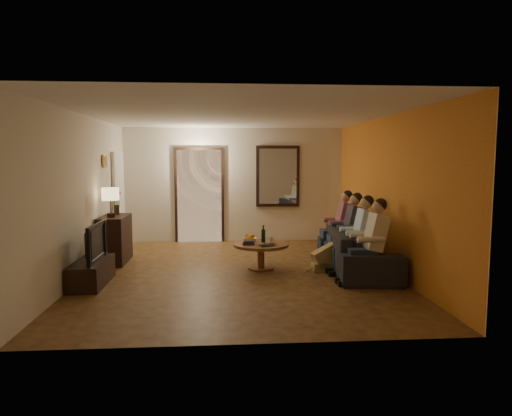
{
  "coord_description": "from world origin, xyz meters",
  "views": [
    {
      "loc": [
        -0.27,
        -7.47,
        1.87
      ],
      "look_at": [
        0.3,
        0.3,
        1.05
      ],
      "focal_mm": 32.0,
      "sensor_mm": 36.0,
      "label": 1
    }
  ],
  "objects": [
    {
      "name": "person_d",
      "position": [
        1.95,
        0.93,
        0.6
      ],
      "size": [
        0.6,
        0.4,
        1.2
      ],
      "primitive_type": null,
      "color": "tan",
      "rests_on": "sofa"
    },
    {
      "name": "front_wall",
      "position": [
        0.0,
        -3.0,
        1.3
      ],
      "size": [
        5.0,
        0.02,
        2.6
      ],
      "primitive_type": "cube",
      "color": "beige",
      "rests_on": "floor"
    },
    {
      "name": "framed_art",
      "position": [
        -2.47,
        1.3,
        1.85
      ],
      "size": [
        0.03,
        0.28,
        0.24
      ],
      "primitive_type": "cube",
      "color": "#B28C33",
      "rests_on": "left_wall"
    },
    {
      "name": "dresser",
      "position": [
        -2.25,
        0.94,
        0.43
      ],
      "size": [
        0.45,
        0.96,
        0.86
      ],
      "primitive_type": "cube",
      "color": "black",
      "rests_on": "floor"
    },
    {
      "name": "coffee_table",
      "position": [
        0.38,
        0.2,
        0.23
      ],
      "size": [
        1.2,
        1.2,
        0.45
      ],
      "primitive_type": "cylinder",
      "rotation": [
        0.0,
        0.0,
        -0.32
      ],
      "color": "brown",
      "rests_on": "floor"
    },
    {
      "name": "person_b",
      "position": [
        1.95,
        -0.27,
        0.6
      ],
      "size": [
        0.6,
        0.4,
        1.2
      ],
      "primitive_type": null,
      "color": "tan",
      "rests_on": "sofa"
    },
    {
      "name": "person_a",
      "position": [
        1.95,
        -0.87,
        0.6
      ],
      "size": [
        0.6,
        0.4,
        1.2
      ],
      "primitive_type": null,
      "color": "tan",
      "rests_on": "sofa"
    },
    {
      "name": "wine_glass",
      "position": [
        0.56,
        0.25,
        0.5
      ],
      "size": [
        0.06,
        0.06,
        0.1
      ],
      "primitive_type": "cylinder",
      "color": "silver",
      "rests_on": "coffee_table"
    },
    {
      "name": "floor",
      "position": [
        0.0,
        0.0,
        0.0
      ],
      "size": [
        5.0,
        6.0,
        0.01
      ],
      "primitive_type": "cube",
      "color": "#3D2610",
      "rests_on": "ground"
    },
    {
      "name": "tv_stand",
      "position": [
        -2.25,
        -0.59,
        0.18
      ],
      "size": [
        0.45,
        1.1,
        0.37
      ],
      "primitive_type": "cube",
      "color": "black",
      "rests_on": "floor"
    },
    {
      "name": "bowl",
      "position": [
        0.2,
        0.42,
        0.48
      ],
      "size": [
        0.26,
        0.26,
        0.06
      ],
      "primitive_type": "imported",
      "color": "white",
      "rests_on": "coffee_table"
    },
    {
      "name": "tv",
      "position": [
        -2.25,
        -0.59,
        0.65
      ],
      "size": [
        0.97,
        0.13,
        0.56
      ],
      "primitive_type": "imported",
      "rotation": [
        0.0,
        0.0,
        1.57
      ],
      "color": "black",
      "rests_on": "tv_stand"
    },
    {
      "name": "back_wall",
      "position": [
        0.0,
        3.0,
        1.3
      ],
      "size": [
        5.0,
        0.02,
        2.6
      ],
      "primitive_type": "cube",
      "color": "beige",
      "rests_on": "floor"
    },
    {
      "name": "person_c",
      "position": [
        1.95,
        0.33,
        0.6
      ],
      "size": [
        0.6,
        0.4,
        1.2
      ],
      "primitive_type": null,
      "color": "tan",
      "rests_on": "sofa"
    },
    {
      "name": "table_lamp",
      "position": [
        -2.25,
        0.72,
        1.13
      ],
      "size": [
        0.3,
        0.3,
        0.54
      ],
      "primitive_type": null,
      "color": "beige",
      "rests_on": "dresser"
    },
    {
      "name": "laptop",
      "position": [
        0.48,
        -0.08,
        0.46
      ],
      "size": [
        0.39,
        0.34,
        0.03
      ],
      "primitive_type": "imported",
      "rotation": [
        0.0,
        0.0,
        0.49
      ],
      "color": "black",
      "rests_on": "coffee_table"
    },
    {
      "name": "right_wall",
      "position": [
        2.5,
        0.0,
        1.3
      ],
      "size": [
        0.02,
        6.0,
        2.6
      ],
      "primitive_type": "cube",
      "color": "beige",
      "rests_on": "floor"
    },
    {
      "name": "wine_bottle",
      "position": [
        0.43,
        0.3,
        0.6
      ],
      "size": [
        0.07,
        0.07,
        0.31
      ],
      "primitive_type": null,
      "color": "black",
      "rests_on": "coffee_table"
    },
    {
      "name": "book_stack",
      "position": [
        0.16,
        0.1,
        0.48
      ],
      "size": [
        0.2,
        0.15,
        0.07
      ],
      "primitive_type": null,
      "color": "black",
      "rests_on": "coffee_table"
    },
    {
      "name": "left_wall",
      "position": [
        -2.5,
        0.0,
        1.3
      ],
      "size": [
        0.02,
        6.0,
        2.6
      ],
      "primitive_type": "cube",
      "color": "beige",
      "rests_on": "floor"
    },
    {
      "name": "white_door",
      "position": [
        -2.46,
        2.3,
        1.02
      ],
      "size": [
        0.06,
        0.85,
        2.04
      ],
      "primitive_type": "cube",
      "color": "white",
      "rests_on": "floor"
    },
    {
      "name": "flower_vase",
      "position": [
        -2.25,
        1.16,
        1.08
      ],
      "size": [
        0.14,
        0.14,
        0.44
      ],
      "primitive_type": null,
      "color": "#B91331",
      "rests_on": "dresser"
    },
    {
      "name": "ceiling",
      "position": [
        0.0,
        0.0,
        2.6
      ],
      "size": [
        5.0,
        6.0,
        0.01
      ],
      "primitive_type": "cube",
      "color": "white",
      "rests_on": "back_wall"
    },
    {
      "name": "sofa",
      "position": [
        2.05,
        0.03,
        0.35
      ],
      "size": [
        2.48,
        1.19,
        0.7
      ],
      "primitive_type": "imported",
      "rotation": [
        0.0,
        0.0,
        1.46
      ],
      "color": "black",
      "rests_on": "floor"
    },
    {
      "name": "oranges",
      "position": [
        0.2,
        0.42,
        0.55
      ],
      "size": [
        0.2,
        0.2,
        0.08
      ],
      "primitive_type": null,
      "color": "orange",
      "rests_on": "bowl"
    },
    {
      "name": "fridge_glimpse",
      "position": [
        -0.55,
        2.98,
        0.9
      ],
      "size": [
        0.45,
        0.03,
        1.7
      ],
      "primitive_type": "cube",
      "color": "silver",
      "rests_on": "floor"
    },
    {
      "name": "orange_accent",
      "position": [
        2.49,
        0.0,
        1.3
      ],
      "size": [
        0.01,
        6.0,
        2.6
      ],
      "primitive_type": "cube",
      "color": "orange",
      "rests_on": "right_wall"
    },
    {
      "name": "art_canvas",
      "position": [
        -2.46,
        1.3,
        1.85
      ],
      "size": [
        0.01,
        0.22,
        0.18
      ],
      "primitive_type": "cube",
      "color": "brown",
      "rests_on": "left_wall"
    },
    {
      "name": "mirror_glass",
      "position": [
        1.0,
        2.93,
        1.5
      ],
      "size": [
        0.86,
        0.02,
        1.26
      ],
      "primitive_type": "cube",
      "color": "white",
      "rests_on": "back_wall"
    },
    {
      "name": "door_trim",
      "position": [
        -0.8,
        2.97,
        1.05
      ],
      "size": [
        1.12,
        0.04,
        2.22
      ],
      "primitive_type": "cube",
      "color": "black",
      "rests_on": "floor"
    },
    {
      "name": "kitchen_doorway",
      "position": [
        -0.8,
        2.98,
        1.05
      ],
      "size": [
        1.0,
        0.06,
        2.1
      ],
      "primitive_type": "cube",
      "color": "#FFE0A5",
      "rests_on": "floor"
    },
    {
      "name": "mirror_frame",
      "position": [
        1.0,
        2.96,
        1.5
      ],
      "size": [
        1.0,
        0.05,
        1.4
      ],
      "primitive_type": "cube",
      "color": "black",
      "rests_on": "back_wall"
    },
    {
      "name": "dog",
      "position": [
        1.46,
        0.02,
        0.28
      ],
      "size": [
        0.6,
        0.37,
        0.56
      ],
      "primitive_type": null,
      "rotation": [
        0.0,
        0.0,
        0.25
      ],
      "color": "tan",
      "rests_on": "floor"
    }
  ]
}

